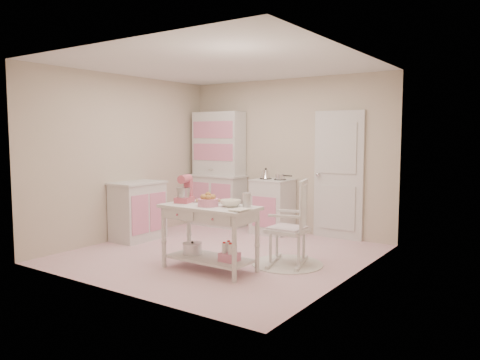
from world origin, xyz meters
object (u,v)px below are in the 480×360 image
at_px(hutch, 218,169).
at_px(work_table, 210,238).
at_px(rocking_chair, 288,222).
at_px(base_cabinet, 138,211).
at_px(stand_mixer, 184,189).
at_px(bread_basket, 208,202).
at_px(stove, 273,206).

xyz_separation_m(hutch, work_table, (1.66, -2.35, -0.64)).
xyz_separation_m(hutch, rocking_chair, (2.33, -1.60, -0.49)).
distance_m(hutch, base_cabinet, 1.79).
xyz_separation_m(base_cabinet, rocking_chair, (2.66, 0.07, 0.09)).
bearing_deg(stand_mixer, work_table, -17.67).
bearing_deg(hutch, bread_basket, -54.98).
height_order(hutch, base_cabinet, hutch).
xyz_separation_m(hutch, stand_mixer, (1.24, -2.33, -0.07)).
xyz_separation_m(hutch, bread_basket, (1.68, -2.40, -0.19)).
bearing_deg(stove, bread_basket, -78.46).
xyz_separation_m(stove, base_cabinet, (-1.52, -1.62, 0.00)).
distance_m(stove, base_cabinet, 2.22).
xyz_separation_m(rocking_chair, work_table, (-0.67, -0.75, -0.15)).
relative_size(stove, rocking_chair, 0.84).
height_order(work_table, bread_basket, bread_basket).
relative_size(base_cabinet, bread_basket, 3.68).
bearing_deg(hutch, stand_mixer, -61.96).
distance_m(base_cabinet, rocking_chair, 2.66).
height_order(work_table, stand_mixer, stand_mixer).
height_order(stove, work_table, stove).
distance_m(rocking_chair, work_table, 1.02).
height_order(stove, base_cabinet, same).
height_order(hutch, rocking_chair, hutch).
relative_size(hutch, stove, 2.26).
height_order(rocking_chair, work_table, rocking_chair).
bearing_deg(rocking_chair, stove, 110.01).
distance_m(hutch, rocking_chair, 2.87).
bearing_deg(base_cabinet, work_table, -18.93).
distance_m(rocking_chair, stand_mixer, 1.38).
bearing_deg(work_table, stove, 101.31).
distance_m(hutch, stand_mixer, 2.64).
bearing_deg(stand_mixer, stove, 76.04).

